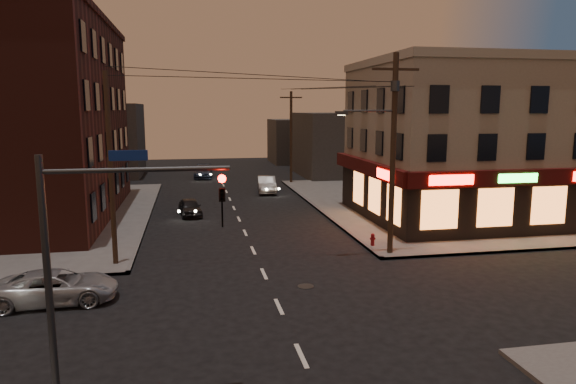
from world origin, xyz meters
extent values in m
plane|color=black|center=(0.00, 0.00, 0.00)|extent=(120.00, 120.00, 0.00)
cube|color=#514F4C|center=(18.00, 19.00, 0.07)|extent=(24.00, 28.00, 0.15)
cube|color=tan|center=(16.00, 13.50, 5.15)|extent=(15.00, 12.00, 10.00)
cube|color=tan|center=(16.00, 13.50, 10.40)|extent=(15.20, 12.20, 0.50)
cube|color=black|center=(16.00, 7.55, 1.85)|extent=(15.12, 0.25, 3.40)
cube|color=black|center=(8.55, 13.50, 1.85)|extent=(0.25, 12.12, 3.40)
cube|color=#3E0B09|center=(16.00, 7.25, 3.65)|extent=(15.60, 0.50, 0.90)
cube|color=#3E0B09|center=(8.25, 13.50, 3.65)|extent=(0.50, 12.60, 0.90)
cube|color=#FF140C|center=(10.70, 6.98, 3.65)|extent=(2.60, 0.06, 0.55)
cube|color=#26FF3F|center=(14.70, 6.98, 3.65)|extent=(2.40, 0.06, 0.50)
cube|color=#FF140C|center=(7.98, 9.70, 3.65)|extent=(0.06, 2.60, 0.55)
cube|color=orange|center=(15.40, 7.40, 1.95)|extent=(12.40, 0.08, 2.20)
cube|color=orange|center=(8.40, 12.50, 1.95)|extent=(0.08, 8.40, 2.20)
cube|color=#481D17|center=(-14.50, 19.00, 6.65)|extent=(12.00, 20.00, 13.00)
cube|color=#3F3D3A|center=(14.00, 38.00, 3.50)|extent=(10.00, 12.00, 7.00)
cube|color=#3F3D3A|center=(-13.00, 42.00, 4.00)|extent=(9.00, 10.00, 8.00)
cube|color=#3F3D3A|center=(12.00, 52.00, 3.00)|extent=(8.00, 8.00, 6.00)
cylinder|color=#382619|center=(6.80, 5.80, 5.15)|extent=(0.28, 0.28, 10.00)
cube|color=#382619|center=(6.80, 5.80, 9.35)|extent=(2.40, 0.12, 0.12)
cylinder|color=#333538|center=(6.80, 5.80, 8.55)|extent=(0.44, 0.44, 0.50)
cylinder|color=#333538|center=(5.50, 5.80, 7.35)|extent=(2.60, 0.10, 0.10)
cube|color=#333538|center=(4.10, 5.80, 7.25)|extent=(0.60, 0.25, 0.18)
cube|color=#FFD88C|center=(4.10, 5.80, 7.15)|extent=(0.35, 0.15, 0.04)
cylinder|color=#382619|center=(6.80, 32.00, 4.65)|extent=(0.26, 0.26, 9.00)
cylinder|color=#382619|center=(-6.80, 6.50, 4.65)|extent=(0.24, 0.24, 9.00)
cylinder|color=#333538|center=(-6.60, -5.60, 3.20)|extent=(0.18, 0.18, 6.40)
cylinder|color=#333538|center=(-4.40, -5.60, 6.00)|extent=(4.40, 0.12, 0.12)
imported|color=black|center=(-2.40, -5.60, 5.50)|extent=(0.16, 0.20, 1.00)
sphere|color=#FF0C05|center=(-2.40, -5.72, 5.75)|extent=(0.20, 0.20, 0.20)
cube|color=navy|center=(-4.60, -5.60, 6.35)|extent=(0.90, 0.05, 0.25)
imported|color=#96999E|center=(-8.42, 2.05, 0.64)|extent=(4.70, 2.33, 1.28)
imported|color=black|center=(-3.27, 17.83, 0.60)|extent=(1.82, 3.67, 1.20)
imported|color=slate|center=(3.54, 26.85, 0.73)|extent=(1.94, 4.56, 1.46)
imported|color=#1B2537|center=(-1.79, 37.97, 0.68)|extent=(2.24, 4.81, 1.36)
cylinder|color=maroon|center=(6.40, 7.25, 0.42)|extent=(0.21, 0.21, 0.54)
sphere|color=maroon|center=(6.40, 7.25, 0.72)|extent=(0.22, 0.22, 0.22)
cylinder|color=maroon|center=(6.40, 7.25, 0.53)|extent=(0.30, 0.13, 0.11)
cylinder|color=maroon|center=(6.40, 7.25, 0.53)|extent=(0.13, 0.30, 0.11)
camera|label=1|loc=(-3.15, -18.30, 7.45)|focal=32.00mm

